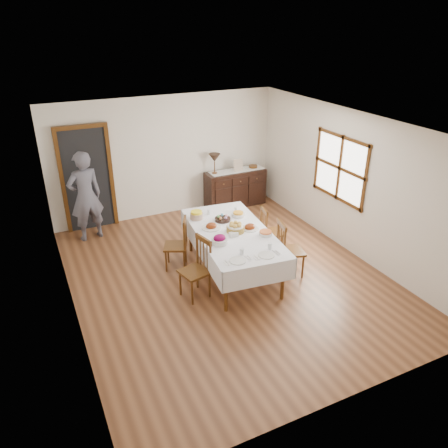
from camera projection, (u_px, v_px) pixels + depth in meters
name	position (u px, v px, depth m)	size (l,w,h in m)	color
ground	(226.00, 276.00, 7.52)	(6.00, 6.00, 0.00)	brown
room_shell	(207.00, 180.00, 7.10)	(5.02, 6.02, 2.65)	white
dining_table	(233.00, 236.00, 7.32)	(1.43, 2.45, 0.80)	white
chair_left_near	(197.00, 268.00, 6.81)	(0.49, 0.49, 0.99)	#4F2C0F
chair_left_far	(178.00, 243.00, 7.59)	(0.52, 0.52, 0.94)	#4F2C0F
chair_right_near	(288.00, 248.00, 7.36)	(0.50, 0.50, 1.00)	#4F2C0F
chair_right_far	(270.00, 230.00, 8.10)	(0.44, 0.44, 0.90)	#4F2C0F
sideboard	(235.00, 188.00, 10.15)	(1.40, 0.51, 0.84)	black
person	(85.00, 194.00, 8.39)	(0.60, 0.38, 1.92)	#52525F
bread_basket	(235.00, 228.00, 7.23)	(0.30, 0.30, 0.17)	olive
egg_basket	(223.00, 219.00, 7.64)	(0.28, 0.28, 0.11)	black
ham_platter_a	(211.00, 227.00, 7.38)	(0.33, 0.33, 0.11)	silver
ham_platter_b	(250.00, 227.00, 7.35)	(0.29, 0.29, 0.11)	silver
beet_bowl	(220.00, 240.00, 6.86)	(0.26, 0.26, 0.16)	silver
carrot_bowl	(238.00, 214.00, 7.80)	(0.24, 0.24, 0.09)	silver
pineapple_bowl	(197.00, 215.00, 7.70)	(0.23, 0.23, 0.14)	tan
casserole_dish	(266.00, 233.00, 7.14)	(0.21, 0.21, 0.07)	silver
butter_dish	(234.00, 234.00, 7.10)	(0.15, 0.10, 0.07)	silver
setting_left	(239.00, 258.00, 6.45)	(0.43, 0.31, 0.10)	silver
setting_right	(267.00, 252.00, 6.60)	(0.43, 0.31, 0.10)	silver
glass_far_a	(209.00, 212.00, 7.88)	(0.07, 0.07, 0.10)	white
glass_far_b	(236.00, 209.00, 7.99)	(0.06, 0.06, 0.09)	white
runner	(237.00, 170.00, 9.99)	(1.30, 0.35, 0.01)	white
table_lamp	(214.00, 158.00, 9.64)	(0.26, 0.26, 0.46)	brown
picture_frame	(238.00, 165.00, 9.89)	(0.22, 0.08, 0.28)	tan
deco_bowl	(253.00, 167.00, 10.15)	(0.20, 0.20, 0.06)	#4F2C0F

